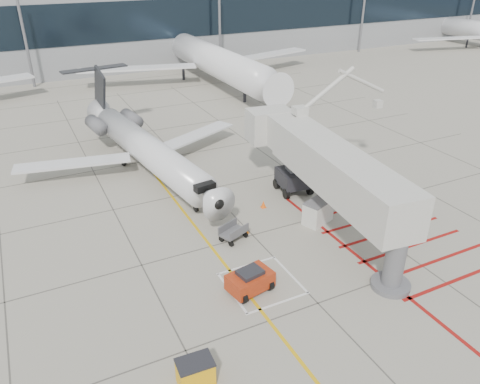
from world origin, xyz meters
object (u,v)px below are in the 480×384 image
jet_bridge (337,179)px  regional_jet (156,141)px  pushback_tug (250,280)px  spill_bin (195,372)px

jet_bridge → regional_jet: bearing=129.4°
regional_jet → jet_bridge: 15.81m
regional_jet → pushback_tug: 16.89m
spill_bin → regional_jet: bearing=80.0°
pushback_tug → spill_bin: (-5.32, -4.83, -0.06)m
regional_jet → jet_bridge: jet_bridge is taller
spill_bin → pushback_tug: bearing=45.4°
pushback_tug → jet_bridge: bearing=11.6°
jet_bridge → spill_bin: size_ratio=12.46×
regional_jet → spill_bin: bearing=-110.8°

